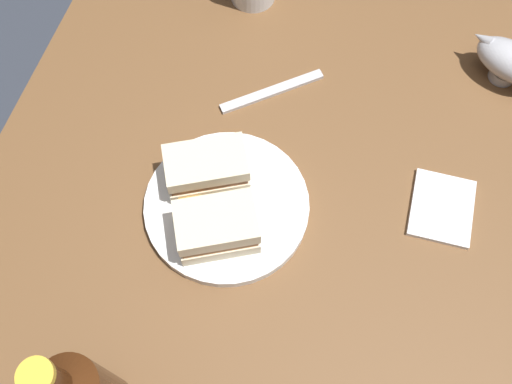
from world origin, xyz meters
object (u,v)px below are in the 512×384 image
object	(u,v)px
plate	(227,206)
sandwich_half_left	(207,168)
sandwich_half_right	(217,227)
napkin	(442,208)
gravy_boat	(510,61)
fork	(272,91)

from	to	relation	value
plate	sandwich_half_left	bearing A→B (deg)	49.19
sandwich_half_left	sandwich_half_right	distance (m)	0.09
sandwich_half_right	napkin	distance (m)	0.34
plate	sandwich_half_right	size ratio (longest dim) A/B	1.85
gravy_boat	sandwich_half_left	bearing A→B (deg)	128.02
fork	sandwich_half_right	bearing A→B (deg)	49.42
plate	napkin	distance (m)	0.32
plate	fork	size ratio (longest dim) A/B	1.35
gravy_boat	napkin	world-z (taller)	gravy_boat
napkin	fork	world-z (taller)	napkin
sandwich_half_left	napkin	size ratio (longest dim) A/B	1.23
sandwich_half_right	fork	world-z (taller)	sandwich_half_right
plate	sandwich_half_left	distance (m)	0.06
sandwich_half_left	fork	size ratio (longest dim) A/B	0.75
fork	sandwich_half_left	bearing A→B (deg)	35.96
sandwich_half_right	gravy_boat	bearing A→B (deg)	-42.16
plate	gravy_boat	world-z (taller)	gravy_boat
gravy_boat	sandwich_half_right	bearing A→B (deg)	137.84
sandwich_half_left	fork	world-z (taller)	sandwich_half_left
sandwich_half_right	fork	distance (m)	0.27
napkin	plate	bearing A→B (deg)	105.47
sandwich_half_left	napkin	world-z (taller)	sandwich_half_left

